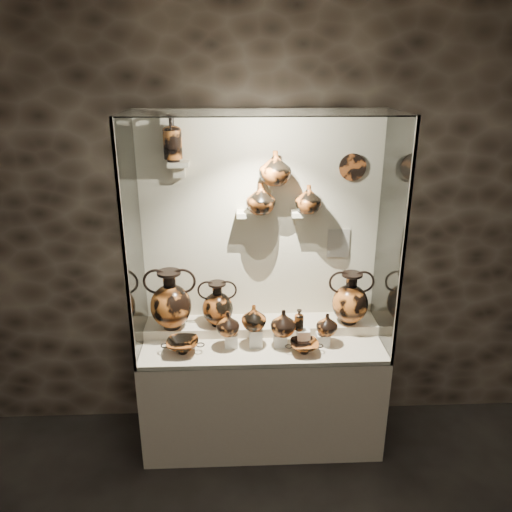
{
  "coord_description": "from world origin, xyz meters",
  "views": [
    {
      "loc": [
        -0.18,
        -0.91,
        2.63
      ],
      "look_at": [
        -0.05,
        2.18,
        1.48
      ],
      "focal_mm": 35.0,
      "sensor_mm": 36.0,
      "label": 1
    }
  ],
  "objects": [
    {
      "name": "wall_plate",
      "position": [
        0.63,
        2.47,
        2.01
      ],
      "size": [
        0.19,
        0.02,
        0.19
      ],
      "primitive_type": "cylinder",
      "rotation": [
        1.57,
        0.0,
        0.0
      ],
      "color": "brown",
      "rests_on": "back_panel"
    },
    {
      "name": "pedestal_e",
      "position": [
        0.42,
        2.13,
        0.87
      ],
      "size": [
        0.09,
        0.09,
        0.08
      ],
      "primitive_type": "cube",
      "color": "silver",
      "rests_on": "front_tier"
    },
    {
      "name": "back_panel",
      "position": [
        0.0,
        2.5,
        1.6
      ],
      "size": [
        1.7,
        0.03,
        1.6
      ],
      "primitive_type": "cube",
      "color": "beige",
      "rests_on": "plinth"
    },
    {
      "name": "pedestal_d",
      "position": [
        0.28,
        2.13,
        0.89
      ],
      "size": [
        0.09,
        0.09,
        0.12
      ],
      "primitive_type": "cube",
      "color": "silver",
      "rests_on": "front_tier"
    },
    {
      "name": "pedestal_c",
      "position": [
        0.12,
        2.13,
        0.88
      ],
      "size": [
        0.09,
        0.09,
        0.09
      ],
      "primitive_type": "cube",
      "color": "silver",
      "rests_on": "front_tier"
    },
    {
      "name": "wall_back",
      "position": [
        0.0,
        2.5,
        1.6
      ],
      "size": [
        5.0,
        0.02,
        3.2
      ],
      "primitive_type": "cube",
      "color": "black",
      "rests_on": "ground"
    },
    {
      "name": "kylix_left",
      "position": [
        -0.55,
        2.06,
        0.89
      ],
      "size": [
        0.29,
        0.25,
        0.11
      ],
      "primitive_type": null,
      "rotation": [
        0.0,
        0.0,
        0.03
      ],
      "color": "#95491A",
      "rests_on": "front_tier"
    },
    {
      "name": "lekythos_tall",
      "position": [
        -0.58,
        2.4,
        2.23
      ],
      "size": [
        0.16,
        0.16,
        0.33
      ],
      "primitive_type": null,
      "rotation": [
        0.0,
        0.0,
        0.23
      ],
      "color": "#B86023",
      "rests_on": "bracket_ul"
    },
    {
      "name": "pedestal_a",
      "position": [
        -0.22,
        2.13,
        0.88
      ],
      "size": [
        0.09,
        0.09,
        0.1
      ],
      "primitive_type": "cube",
      "color": "silver",
      "rests_on": "front_tier"
    },
    {
      "name": "bracket_ul",
      "position": [
        -0.55,
        2.42,
        2.05
      ],
      "size": [
        0.14,
        0.12,
        0.04
      ],
      "primitive_type": "cube",
      "color": "beige",
      "rests_on": "back_panel"
    },
    {
      "name": "frame_post_left",
      "position": [
        -0.84,
        1.89,
        1.6
      ],
      "size": [
        0.02,
        0.02,
        1.6
      ],
      "primitive_type": "cube",
      "color": "gray",
      "rests_on": "plinth"
    },
    {
      "name": "glass_right",
      "position": [
        0.85,
        2.18,
        1.6
      ],
      "size": [
        0.01,
        0.6,
        1.6
      ],
      "primitive_type": "cube",
      "color": "white",
      "rests_on": "plinth"
    },
    {
      "name": "rear_tier",
      "position": [
        0.0,
        2.35,
        0.85
      ],
      "size": [
        1.7,
        0.25,
        0.1
      ],
      "primitive_type": "cube",
      "color": "beige",
      "rests_on": "plinth"
    },
    {
      "name": "amphora_right",
      "position": [
        0.64,
        2.31,
        1.1
      ],
      "size": [
        0.34,
        0.34,
        0.39
      ],
      "primitive_type": null,
      "rotation": [
        0.0,
        0.0,
        0.11
      ],
      "color": "#B86023",
      "rests_on": "rear_tier"
    },
    {
      "name": "glass_left",
      "position": [
        -0.85,
        2.18,
        1.6
      ],
      "size": [
        0.01,
        0.6,
        1.6
      ],
      "primitive_type": "cube",
      "color": "white",
      "rests_on": "plinth"
    },
    {
      "name": "glass_top",
      "position": [
        0.0,
        2.18,
        2.4
      ],
      "size": [
        1.7,
        0.6,
        0.01
      ],
      "primitive_type": "cube",
      "color": "white",
      "rests_on": "back_panel"
    },
    {
      "name": "pedestal_b",
      "position": [
        -0.05,
        2.13,
        0.9
      ],
      "size": [
        0.09,
        0.09,
        0.13
      ],
      "primitive_type": "cube",
      "color": "silver",
      "rests_on": "front_tier"
    },
    {
      "name": "front_tier",
      "position": [
        0.0,
        2.18,
        0.82
      ],
      "size": [
        1.68,
        0.58,
        0.03
      ],
      "primitive_type": "cube",
      "color": "beige",
      "rests_on": "plinth"
    },
    {
      "name": "ovoid_vase_c",
      "position": [
        0.32,
        2.38,
        1.81
      ],
      "size": [
        0.23,
        0.23,
        0.19
      ],
      "primitive_type": "imported",
      "rotation": [
        0.0,
        0.0,
        0.3
      ],
      "color": "#95491A",
      "rests_on": "bracket_cc"
    },
    {
      "name": "bracket_ca",
      "position": [
        -0.1,
        2.42,
        1.7
      ],
      "size": [
        0.14,
        0.12,
        0.04
      ],
      "primitive_type": "cube",
      "color": "beige",
      "rests_on": "back_panel"
    },
    {
      "name": "plinth",
      "position": [
        0.0,
        2.18,
        0.4
      ],
      "size": [
        1.7,
        0.6,
        0.8
      ],
      "primitive_type": "cube",
      "color": "beige",
      "rests_on": "floor"
    },
    {
      "name": "bracket_cc",
      "position": [
        0.28,
        2.42,
        1.7
      ],
      "size": [
        0.14,
        0.12,
        0.04
      ],
      "primitive_type": "cube",
      "color": "beige",
      "rests_on": "back_panel"
    },
    {
      "name": "amphora_left",
      "position": [
        -0.64,
        2.3,
        1.12
      ],
      "size": [
        0.36,
        0.36,
        0.44
      ],
      "primitive_type": null,
      "rotation": [
        0.0,
        0.0,
        0.02
      ],
      "color": "#B86023",
      "rests_on": "rear_tier"
    },
    {
      "name": "glass_front",
      "position": [
        0.0,
        1.88,
        1.6
      ],
      "size": [
        1.7,
        0.01,
        1.6
      ],
      "primitive_type": "cube",
      "color": "white",
      "rests_on": "plinth"
    },
    {
      "name": "kylix_right",
      "position": [
        0.27,
        2.02,
        0.88
      ],
      "size": [
        0.31,
        0.29,
        0.1
      ],
      "primitive_type": null,
      "rotation": [
        0.0,
        0.0,
        0.41
      ],
      "color": "#B86023",
      "rests_on": "front_tier"
    },
    {
      "name": "frame_post_right",
      "position": [
        0.84,
        1.89,
        1.6
      ],
      "size": [
        0.02,
        0.02,
        1.6
      ],
      "primitive_type": "cube",
      "color": "gray",
      "rests_on": "plinth"
    },
    {
      "name": "ovoid_vase_b",
      "position": [
        0.09,
        2.36,
        2.03
      ],
      "size": [
        0.27,
        0.27,
        0.22
      ],
      "primitive_type": "imported",
      "rotation": [
        0.0,
        0.0,
        0.31
      ],
      "color": "#95491A",
      "rests_on": "bracket_cb"
    },
    {
      "name": "info_placard",
      "position": [
        0.56,
        2.47,
        1.46
      ],
      "size": [
        0.16,
        0.01,
        0.21
      ],
      "primitive_type": "cube",
      "color": "beige",
      "rests_on": "back_panel"
    },
    {
      "name": "jug_b",
      "position": [
        -0.06,
        2.13,
        1.05
      ],
      "size": [
        0.22,
        0.22,
        0.18
      ],
      "primitive_type": "imported",
      "rotation": [
        0.0,
        0.0,
        -0.41
      ],
      "color": "#95491A",
      "rests_on": "pedestal_b"
    },
    {
      "name": "lekythos_small",
      "position": [
        0.25,
        2.12,
        1.04
      ],
      "size": [
        0.08,
        0.08,
        0.18
      ],
      "primitive_type": null,
      "rotation": [
        0.0,
        0.0,
        -0.04
      ],
      "color": "#95491A",
      "rests_on": "pedestal_d"
    },
    {
      "name": "bracket_cb",
      "position": [
        0.1,
        2.42,
        1.9
      ],
      "size": [
        0.1,
        0.12,
        0.04
      ],
      "primitive_type": "cube",
      "color": "beige",
      "rests_on": "back_panel"
    },
    {
      "name": "jug_c",
      "position": [
        0.14,
        2.11,
        1.01
      ],
      "size": [
        0.2,
        0.2,
        0.18
      ],
      "primitive_type": "imported",
      "rotation": [
        0.0,
        0.0,
        -0.13
      ],
      "color": "#B86023",
      "rests_on": "pedestal_c"
    },
    {
      "name": "jug_a",
      "position": [
        -0.24,
        2.11,
        1.01
      ],
      "size": [
        0.21,
        0.21,
        0.17
      ],
      "primitive_type": "imported",
      "rotation": [
        0.0,
        0.0,
        0.36
      ],
      "color": "#B86023",
      "rests_on": "pedestal_a"
    },
    {
      "name": "jug_e",
      "position": [
        0.44,
        2.13,
        0.99
      ],
      "size": [
        0.17,
        0.17,
        0.15
      ],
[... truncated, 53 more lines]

